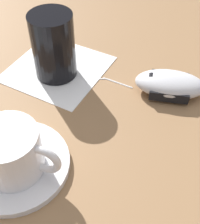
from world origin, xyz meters
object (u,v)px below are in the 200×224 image
drinking_glass (53,46)px  saucer (15,164)px  coffee_cup (12,152)px  computer_mouse (170,84)px

drinking_glass → saucer: bearing=-64.8°
saucer → coffee_cup: (0.01, -0.00, 0.04)m
coffee_cup → computer_mouse: 0.28m
coffee_cup → drinking_glass: bearing=116.9°
computer_mouse → drinking_glass: 0.21m
computer_mouse → drinking_glass: size_ratio=1.15×
saucer → drinking_glass: size_ratio=1.32×
computer_mouse → drinking_glass: bearing=-158.5°
computer_mouse → drinking_glass: drinking_glass is taller
saucer → computer_mouse: size_ratio=1.15×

